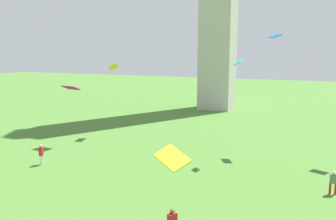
# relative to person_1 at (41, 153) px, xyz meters

# --- Properties ---
(person_1) EXTENTS (0.44, 0.54, 1.81)m
(person_1) POSITION_rel_person_1_xyz_m (0.00, 0.00, 0.00)
(person_1) COLOR silver
(person_1) RESTS_ON ground_plane
(person_4) EXTENTS (0.50, 0.37, 1.67)m
(person_4) POSITION_rel_person_1_xyz_m (22.73, 3.13, -0.08)
(person_4) COLOR red
(person_4) RESTS_ON ground_plane
(kite_flying_1) EXTENTS (1.35, 1.52, 0.47)m
(kite_flying_1) POSITION_rel_person_1_xyz_m (17.35, 12.58, 10.03)
(kite_flying_1) COLOR blue
(kite_flying_3) EXTENTS (0.88, 1.27, 0.76)m
(kite_flying_3) POSITION_rel_person_1_xyz_m (14.97, 8.19, 7.75)
(kite_flying_3) COLOR #17C1C3
(kite_flying_6) EXTENTS (1.42, 1.83, 0.94)m
(kite_flying_6) POSITION_rel_person_1_xyz_m (-0.07, 11.86, 6.89)
(kite_flying_6) COLOR yellow
(kite_flying_7) EXTENTS (1.67, 1.17, 0.49)m
(kite_flying_7) POSITION_rel_person_1_xyz_m (-1.85, 6.49, 4.92)
(kite_flying_7) COLOR #B4096F
(kite_flying_8) EXTENTS (2.12, 1.72, 1.02)m
(kite_flying_8) POSITION_rel_person_1_xyz_m (14.52, -5.58, 3.07)
(kite_flying_8) COLOR yellow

